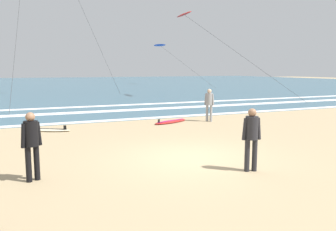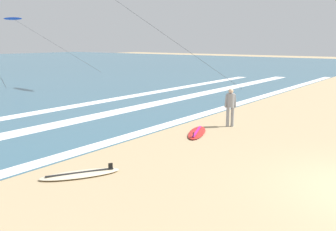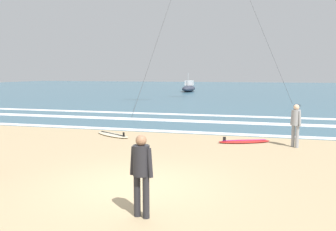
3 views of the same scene
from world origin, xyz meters
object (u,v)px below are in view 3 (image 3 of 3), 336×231
(surfer_background_far, at_px, (296,122))
(offshore_boat, at_px, (189,88))
(surfer_mid_group, at_px, (141,168))
(surfboard_left_pile, at_px, (113,135))
(surfboard_near_water, at_px, (244,141))

(surfer_background_far, bearing_deg, offshore_boat, 107.88)
(surfer_background_far, relative_size, offshore_boat, 0.30)
(surfer_mid_group, bearing_deg, offshore_boat, 101.04)
(surfboard_left_pile, distance_m, surfboard_near_water, 5.67)
(offshore_boat, bearing_deg, surfboard_left_pile, -82.98)
(surfer_mid_group, relative_size, surfboard_left_pile, 0.76)
(surfboard_left_pile, relative_size, offshore_boat, 0.40)
(surfboard_near_water, relative_size, offshore_boat, 0.41)
(surfer_background_far, xyz_separation_m, surfboard_left_pile, (-7.53, 0.48, -0.91))
(surfer_mid_group, bearing_deg, surfer_background_far, 66.76)
(surfer_background_far, distance_m, offshore_boat, 39.38)
(surfboard_left_pile, xyz_separation_m, surfboard_near_water, (5.67, -0.04, 0.00))
(surfboard_near_water, bearing_deg, surfboard_left_pile, 179.61)
(surfer_mid_group, xyz_separation_m, surfboard_near_water, (1.42, 8.10, -0.91))
(surfboard_near_water, bearing_deg, surfer_background_far, -13.28)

